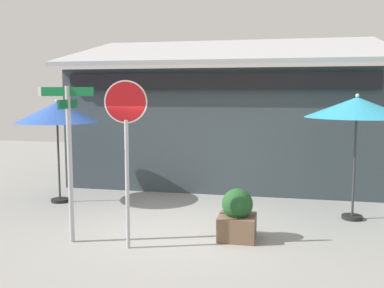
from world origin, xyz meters
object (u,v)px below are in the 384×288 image
Objects in this scene: stop_sign at (126,134)px; sidewalk_planter at (237,216)px; street_sign_post at (69,146)px; patio_umbrella_teal_center at (357,108)px; patio_umbrella_royal_blue_left at (57,113)px.

stop_sign is 2.58m from sidewalk_planter.
street_sign_post is 1.05× the size of patio_umbrella_teal_center.
patio_umbrella_royal_blue_left is at bearing 157.89° from sidewalk_planter.
stop_sign is 4.96m from patio_umbrella_teal_center.
patio_umbrella_teal_center reaches higher than sidewalk_planter.
street_sign_post reaches higher than patio_umbrella_teal_center.
sidewalk_planter is at bearing -22.11° from patio_umbrella_royal_blue_left.
sidewalk_planter is at bearing -141.99° from patio_umbrella_teal_center.
patio_umbrella_royal_blue_left is 6.97m from patio_umbrella_teal_center.
stop_sign is 3.97m from patio_umbrella_royal_blue_left.
sidewalk_planter is at bearing 14.91° from street_sign_post.
street_sign_post is at bearing -165.09° from sidewalk_planter.
street_sign_post reaches higher than patio_umbrella_royal_blue_left.
stop_sign is at bearing -44.48° from patio_umbrella_royal_blue_left.
patio_umbrella_teal_center is (4.14, 2.69, 0.37)m from stop_sign.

